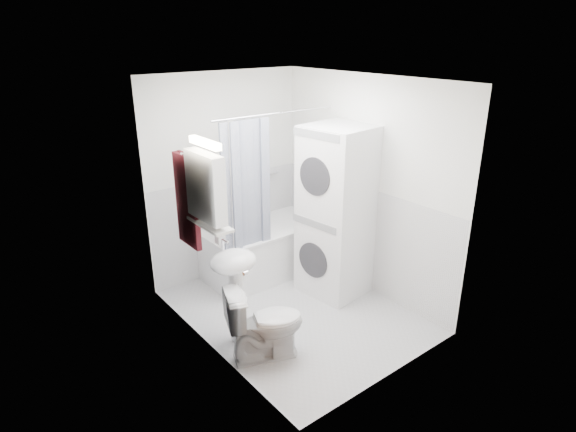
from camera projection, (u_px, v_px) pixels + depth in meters
floor at (294, 311)px, 5.14m from camera, size 2.60×2.60×0.00m
room_walls at (295, 178)px, 4.60m from camera, size 2.60×2.60×2.60m
wainscot at (277, 251)px, 5.14m from camera, size 1.98×2.58×2.58m
door at (246, 273)px, 3.83m from camera, size 0.05×2.00×2.00m
bathtub at (270, 246)px, 5.89m from camera, size 1.61×0.76×0.61m
tub_spout at (266, 190)px, 6.04m from camera, size 0.04×0.12×0.04m
curtain_rod at (285, 112)px, 5.06m from camera, size 1.79×0.02×0.02m
shower_curtain at (246, 189)px, 5.03m from camera, size 0.55×0.02×1.45m
sink at (235, 276)px, 4.41m from camera, size 0.44×0.37×1.04m
medicine_cabinet at (206, 185)px, 4.12m from camera, size 0.13×0.50×0.71m
shelf at (210, 224)px, 4.26m from camera, size 0.18×0.54×0.02m
shower_caddy at (270, 173)px, 5.98m from camera, size 0.22×0.06×0.02m
towel at (187, 199)px, 4.41m from camera, size 0.07×0.37×0.89m
washer_dryer at (337, 212)px, 5.26m from camera, size 0.75×0.75×1.90m
toilet at (265, 324)px, 4.32m from camera, size 0.80×0.62×0.69m
soap_pump at (220, 239)px, 4.57m from camera, size 0.08×0.17×0.08m
shelf_bottle at (218, 224)px, 4.14m from camera, size 0.07×0.18×0.07m
shelf_cup at (203, 214)px, 4.33m from camera, size 0.10×0.09×0.10m
shampoo_a at (253, 170)px, 5.81m from camera, size 0.13×0.17×0.13m
shampoo_b at (261, 171)px, 5.88m from camera, size 0.08×0.21×0.08m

